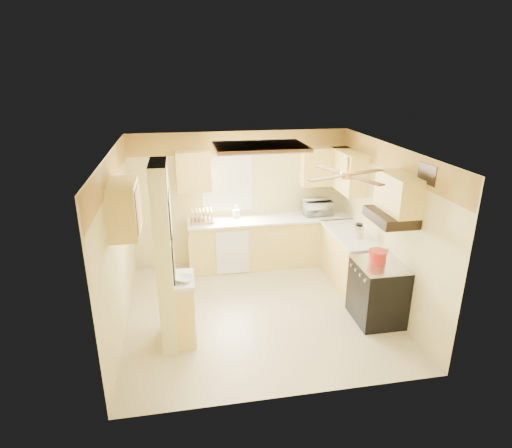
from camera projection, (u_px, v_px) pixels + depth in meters
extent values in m
plane|color=#C8B78A|center=(259.00, 310.00, 6.67)|extent=(4.00, 4.00, 0.00)
plane|color=white|center=(260.00, 150.00, 5.81)|extent=(4.00, 4.00, 0.00)
plane|color=#E0D089|center=(241.00, 199.00, 8.00)|extent=(4.00, 0.00, 4.00)
plane|color=#E0D089|center=(293.00, 301.00, 4.49)|extent=(4.00, 0.00, 4.00)
plane|color=#E0D089|center=(117.00, 245.00, 5.91)|extent=(0.00, 3.80, 3.80)
plane|color=#E0D089|center=(387.00, 227.00, 6.57)|extent=(0.00, 3.80, 3.80)
cube|color=gold|center=(240.00, 143.00, 7.62)|extent=(4.00, 0.02, 0.40)
cube|color=#E0D089|center=(164.00, 258.00, 5.51)|extent=(0.20, 0.70, 2.50)
cube|color=#D9BF67|center=(185.00, 310.00, 5.82)|extent=(0.25, 0.55, 0.90)
cube|color=white|center=(183.00, 279.00, 5.66)|extent=(0.28, 0.58, 0.04)
cube|color=#D9BF67|center=(270.00, 242.00, 8.08)|extent=(3.00, 0.60, 0.90)
cube|color=#D9BF67|center=(350.00, 260.00, 7.35)|extent=(0.60, 1.40, 0.90)
cube|color=white|center=(270.00, 219.00, 7.91)|extent=(3.04, 0.64, 0.04)
cube|color=white|center=(351.00, 234.00, 7.19)|extent=(0.64, 1.44, 0.04)
cube|color=white|center=(232.00, 253.00, 7.67)|extent=(0.58, 0.02, 0.80)
cube|color=white|center=(227.00, 184.00, 7.84)|extent=(0.92, 0.02, 1.02)
cube|color=white|center=(227.00, 184.00, 7.84)|extent=(0.80, 0.02, 0.90)
cube|color=#D9BF67|center=(194.00, 171.00, 7.49)|extent=(0.60, 0.35, 0.70)
cube|color=#D9BF67|center=(325.00, 166.00, 7.89)|extent=(0.90, 0.35, 0.70)
cube|color=#D9BF67|center=(348.00, 171.00, 7.49)|extent=(0.35, 1.00, 0.70)
cube|color=#D9BF67|center=(124.00, 209.00, 5.50)|extent=(0.35, 0.75, 0.70)
cube|color=#D9BF67|center=(399.00, 194.00, 5.80)|extent=(0.35, 0.76, 0.52)
cube|color=black|center=(377.00, 292.00, 6.29)|extent=(0.65, 0.76, 0.90)
cube|color=silver|center=(381.00, 264.00, 6.13)|extent=(0.66, 0.77, 0.02)
cylinder|color=silver|center=(366.00, 281.00, 5.88)|extent=(0.03, 0.05, 0.05)
cylinder|color=silver|center=(361.00, 275.00, 6.04)|extent=(0.03, 0.05, 0.05)
cylinder|color=silver|center=(356.00, 270.00, 6.18)|extent=(0.03, 0.05, 0.05)
cylinder|color=silver|center=(352.00, 265.00, 6.34)|extent=(0.03, 0.05, 0.05)
cube|color=black|center=(391.00, 217.00, 5.90)|extent=(0.50, 0.76, 0.14)
cube|color=black|center=(170.00, 213.00, 5.32)|extent=(0.02, 0.42, 0.57)
cube|color=white|center=(170.00, 213.00, 5.32)|extent=(0.01, 0.37, 0.52)
cube|color=black|center=(173.00, 261.00, 5.54)|extent=(0.02, 0.42, 0.57)
cube|color=yellow|center=(174.00, 261.00, 5.55)|extent=(0.01, 0.37, 0.52)
cube|color=brown|center=(260.00, 147.00, 6.30)|extent=(1.35, 0.95, 0.06)
cube|color=white|center=(260.00, 148.00, 6.31)|extent=(1.15, 0.75, 0.02)
cylinder|color=gold|center=(348.00, 164.00, 5.36)|extent=(0.04, 0.04, 0.16)
cylinder|color=gold|center=(347.00, 175.00, 5.41)|extent=(0.18, 0.18, 0.08)
cube|color=brown|center=(366.00, 172.00, 5.56)|extent=(0.55, 0.28, 0.01)
cube|color=brown|center=(331.00, 170.00, 5.67)|extent=(0.28, 0.55, 0.01)
cube|color=brown|center=(327.00, 178.00, 5.26)|extent=(0.55, 0.28, 0.01)
cube|color=brown|center=(365.00, 180.00, 5.15)|extent=(0.28, 0.55, 0.01)
cube|color=black|center=(427.00, 174.00, 5.38)|extent=(0.02, 0.40, 0.25)
imported|color=white|center=(317.00, 207.00, 8.04)|extent=(0.51, 0.35, 0.28)
imported|color=white|center=(184.00, 279.00, 5.56)|extent=(0.32, 0.32, 0.06)
cylinder|color=red|center=(378.00, 257.00, 6.15)|extent=(0.25, 0.25, 0.16)
cylinder|color=red|center=(378.00, 251.00, 6.12)|extent=(0.27, 0.27, 0.02)
cylinder|color=silver|center=(359.00, 232.00, 6.95)|extent=(0.16, 0.16, 0.21)
cylinder|color=black|center=(359.00, 225.00, 6.91)|extent=(0.11, 0.11, 0.03)
cube|color=tan|center=(202.00, 221.00, 7.69)|extent=(0.41, 0.32, 0.04)
cube|color=tan|center=(193.00, 217.00, 7.63)|extent=(0.02, 0.27, 0.23)
cube|color=tan|center=(196.00, 216.00, 7.64)|extent=(0.02, 0.27, 0.23)
cube|color=tan|center=(200.00, 216.00, 7.65)|extent=(0.02, 0.27, 0.23)
cube|color=tan|center=(204.00, 216.00, 7.66)|extent=(0.02, 0.27, 0.23)
cube|color=tan|center=(208.00, 216.00, 7.67)|extent=(0.02, 0.27, 0.23)
cube|color=tan|center=(212.00, 216.00, 7.68)|extent=(0.02, 0.27, 0.23)
cylinder|color=white|center=(196.00, 216.00, 7.64)|extent=(0.02, 0.23, 0.23)
cylinder|color=white|center=(204.00, 216.00, 7.66)|extent=(0.02, 0.23, 0.23)
cylinder|color=white|center=(236.00, 214.00, 7.91)|extent=(0.12, 0.12, 0.15)
cylinder|color=tan|center=(237.00, 211.00, 7.90)|extent=(0.01, 0.01, 0.24)
cylinder|color=tan|center=(236.00, 211.00, 7.91)|extent=(0.01, 0.01, 0.24)
cylinder|color=tan|center=(235.00, 211.00, 7.89)|extent=(0.01, 0.01, 0.24)
cylinder|color=tan|center=(236.00, 212.00, 7.87)|extent=(0.01, 0.01, 0.24)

